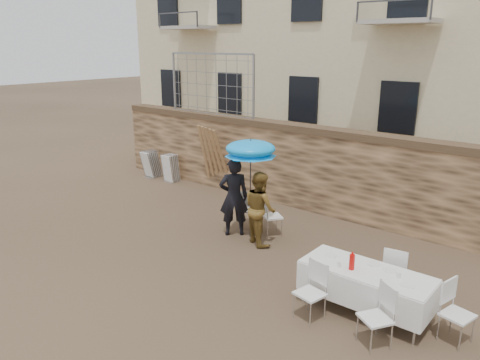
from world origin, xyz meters
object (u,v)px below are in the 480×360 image
Objects in this scene: table_chair_front_right at (375,317)px; table_chair_side at (458,313)px; couple_chair_left at (249,209)px; couple_chair_right at (272,215)px; man_suit at (234,197)px; chair_stack_left at (156,163)px; chair_stack_right at (174,167)px; woman_dress at (260,208)px; banquet_table at (367,272)px; table_chair_back at (396,272)px; umbrella at (251,151)px; table_chair_front_left at (310,292)px; soda_bottle at (352,262)px.

table_chair_front_right and table_chair_side have the same top height.
couple_chair_left is 4.94m from table_chair_front_right.
couple_chair_right is at bearing 177.64° from table_chair_front_right.
man_suit is 5.71m from chair_stack_left.
couple_chair_right is 4.77m from table_chair_side.
chair_stack_right is (-8.64, 4.11, -0.02)m from table_chair_front_right.
woman_dress is 6.40m from chair_stack_left.
banquet_table is at bearing 133.79° from couple_chair_left.
woman_dress is at bearing -20.08° from chair_stack_left.
man_suit is 4.89m from chair_stack_right.
table_chair_back is at bearing -15.47° from chair_stack_left.
couple_chair_left is at bearing -9.37° from woman_dress.
banquet_table is (3.39, -1.26, -1.29)m from umbrella.
table_chair_front_right is 1.04× the size of chair_stack_left.
woman_dress reaches higher than table_chair_front_left.
woman_dress is at bearing -14.50° from table_chair_back.
chair_stack_right is (-4.35, 1.64, -0.02)m from couple_chair_left.
man_suit is 7.04× the size of soda_bottle.
table_chair_back is at bearing -17.04° from chair_stack_right.
woman_dress is at bearing 130.88° from couple_chair_right.
couple_chair_left reaches higher than chair_stack_right.
table_chair_back is (3.59, -0.46, -1.54)m from umbrella.
umbrella is 2.23× the size of table_chair_front_left.
soda_bottle is 0.28× the size of chair_stack_right.
table_chair_side is (5.19, -1.61, 0.00)m from couple_chair_left.
banquet_table is 2.19× the size of table_chair_front_right.
table_chair_back is 1.00× the size of table_chair_side.
chair_stack_left is 0.90m from chair_stack_right.
table_chair_front_right is 10.38m from chair_stack_left.
couple_chair_right and table_chair_front_right have the same top height.
table_chair_front_left and table_chair_front_right have the same top height.
table_chair_side is at bearing -166.58° from woman_dress.
umbrella is 3.84m from banquet_table.
soda_bottle is at bearing -21.64° from chair_stack_left.
umbrella reaches higher than table_chair_back.
soda_bottle is (3.59, -1.86, 0.43)m from couple_chair_left.
couple_chair_right is 5.31m from chair_stack_right.
man_suit reaches higher than table_chair_back.
woman_dress is 4.58m from table_chair_side.
umbrella is at bearing 159.55° from banquet_table.
banquet_table is 0.99m from table_chair_front_left.
couple_chair_right is 1.00× the size of table_chair_back.
soda_bottle is at bearing -177.94° from woman_dress.
banquet_table is at bearing -20.37° from chair_stack_left.
couple_chair_right is at bearing -57.92° from woman_dress.
table_chair_front_left is 9.38m from chair_stack_left.
umbrella is at bearing 155.86° from table_chair_front_left.
woman_dress reaches higher than couple_chair_left.
soda_bottle is 0.27× the size of table_chair_front_right.
couple_chair_left is 1.04× the size of chair_stack_left.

